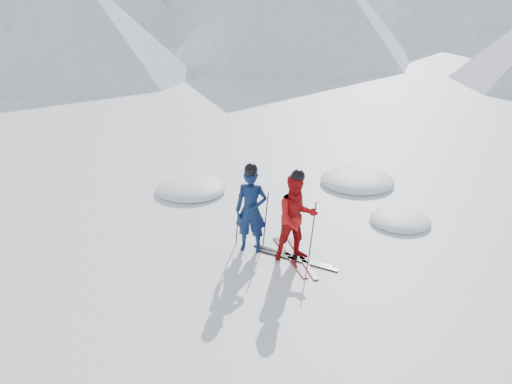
# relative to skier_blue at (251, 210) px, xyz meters

# --- Properties ---
(ground) EXTENTS (160.00, 160.00, 0.00)m
(ground) POSITION_rel_skier_blue_xyz_m (2.02, -0.15, -0.85)
(ground) COLOR white
(ground) RESTS_ON ground
(skier_blue) EXTENTS (0.64, 0.44, 1.71)m
(skier_blue) POSITION_rel_skier_blue_xyz_m (0.00, 0.00, 0.00)
(skier_blue) COLOR #0B1D46
(skier_blue) RESTS_ON ground
(skier_red) EXTENTS (1.02, 0.93, 1.71)m
(skier_red) POSITION_rel_skier_blue_xyz_m (0.90, -0.21, -0.00)
(skier_red) COLOR #A90D0F
(skier_red) RESTS_ON ground
(pole_blue_left) EXTENTS (0.12, 0.08, 1.14)m
(pole_blue_left) POSITION_rel_skier_blue_xyz_m (-0.30, 0.15, -0.28)
(pole_blue_left) COLOR black
(pole_blue_left) RESTS_ON ground
(pole_blue_right) EXTENTS (0.12, 0.07, 1.14)m
(pole_blue_right) POSITION_rel_skier_blue_xyz_m (0.25, 0.25, -0.28)
(pole_blue_right) COLOR black
(pole_blue_right) RESTS_ON ground
(pole_red_left) EXTENTS (0.12, 0.09, 1.13)m
(pole_red_left) POSITION_rel_skier_blue_xyz_m (0.60, 0.04, -0.29)
(pole_red_left) COLOR black
(pole_red_left) RESTS_ON ground
(pole_red_right) EXTENTS (0.12, 0.08, 1.13)m
(pole_red_right) POSITION_rel_skier_blue_xyz_m (1.20, -0.06, -0.29)
(pole_red_right) COLOR black
(pole_red_right) RESTS_ON ground
(ski_worn_left) EXTENTS (0.84, 1.56, 0.03)m
(ski_worn_left) POSITION_rel_skier_blue_xyz_m (0.78, -0.21, -0.84)
(ski_worn_left) COLOR black
(ski_worn_left) RESTS_ON ground
(ski_worn_right) EXTENTS (0.73, 1.61, 0.03)m
(ski_worn_right) POSITION_rel_skier_blue_xyz_m (1.02, -0.21, -0.84)
(ski_worn_right) COLOR black
(ski_worn_right) RESTS_ON ground
(ski_loose_a) EXTENTS (1.61, 0.73, 0.03)m
(ski_loose_a) POSITION_rel_skier_blue_xyz_m (0.83, -0.16, -0.84)
(ski_loose_a) COLOR black
(ski_loose_a) RESTS_ON ground
(ski_loose_b) EXTENTS (1.62, 0.68, 0.03)m
(ski_loose_b) POSITION_rel_skier_blue_xyz_m (0.93, -0.31, -0.84)
(ski_loose_b) COLOR black
(ski_loose_b) RESTS_ON ground
(snow_lumps) EXTENTS (9.59, 7.42, 0.42)m
(snow_lumps) POSITION_rel_skier_blue_xyz_m (1.48, 2.55, -0.85)
(snow_lumps) COLOR white
(snow_lumps) RESTS_ON ground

